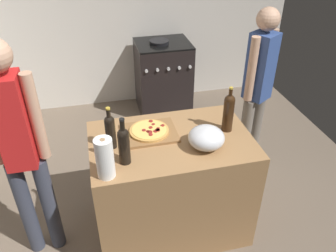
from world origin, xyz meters
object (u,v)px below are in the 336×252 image
object	(u,v)px
person_in_stripes	(20,147)
wine_bottle_amber	(229,111)
wine_bottle_clear	(110,130)
stove	(163,77)
pizza	(149,130)
mixing_bowl	(206,138)
person_in_red	(258,86)
wine_bottle_dark	(124,144)
paper_towel_roll	(105,158)

from	to	relation	value
person_in_stripes	wine_bottle_amber	bearing A→B (deg)	0.35
wine_bottle_clear	stove	distance (m)	2.16
wine_bottle_clear	person_in_stripes	world-z (taller)	person_in_stripes
wine_bottle_amber	wine_bottle_clear	xyz separation A→B (m)	(-0.86, -0.01, -0.02)
wine_bottle_clear	wine_bottle_amber	bearing A→B (deg)	0.95
wine_bottle_amber	person_in_stripes	xyz separation A→B (m)	(-1.45, -0.01, -0.06)
pizza	mixing_bowl	xyz separation A→B (m)	(0.35, -0.25, 0.05)
person_in_red	mixing_bowl	bearing A→B (deg)	-135.47
wine_bottle_dark	stove	bearing A→B (deg)	70.98
person_in_red	person_in_stripes	bearing A→B (deg)	-163.90
mixing_bowl	person_in_stripes	distance (m)	1.24
wine_bottle_clear	person_in_stripes	xyz separation A→B (m)	(-0.59, 0.01, -0.04)
stove	person_in_red	world-z (taller)	person_in_red
person_in_stripes	wine_bottle_clear	bearing A→B (deg)	-0.53
wine_bottle_dark	wine_bottle_clear	xyz separation A→B (m)	(-0.07, 0.19, -0.01)
wine_bottle_clear	person_in_red	distance (m)	1.50
mixing_bowl	wine_bottle_dark	xyz separation A→B (m)	(-0.57, -0.03, 0.07)
wine_bottle_dark	wine_bottle_amber	size ratio (longest dim) A/B	0.94
wine_bottle_amber	paper_towel_roll	bearing A→B (deg)	-161.44
person_in_red	wine_bottle_dark	bearing A→B (deg)	-149.76
mixing_bowl	person_in_stripes	size ratio (longest dim) A/B	0.15
stove	person_in_red	bearing A→B (deg)	-66.77
wine_bottle_amber	wine_bottle_clear	size ratio (longest dim) A/B	1.13
mixing_bowl	person_in_stripes	xyz separation A→B (m)	(-1.23, 0.16, 0.02)
mixing_bowl	wine_bottle_amber	distance (m)	0.29
paper_towel_roll	person_in_red	world-z (taller)	person_in_red
mixing_bowl	paper_towel_roll	size ratio (longest dim) A/B	0.91
paper_towel_roll	wine_bottle_clear	bearing A→B (deg)	78.33
paper_towel_roll	wine_bottle_dark	world-z (taller)	wine_bottle_dark
mixing_bowl	wine_bottle_amber	world-z (taller)	wine_bottle_amber
wine_bottle_clear	person_in_red	world-z (taller)	person_in_red
paper_towel_roll	wine_bottle_amber	xyz separation A→B (m)	(0.92, 0.31, 0.02)
wine_bottle_dark	wine_bottle_clear	world-z (taller)	wine_bottle_dark
mixing_bowl	wine_bottle_clear	distance (m)	0.66
wine_bottle_dark	person_in_stripes	distance (m)	0.69
person_in_stripes	person_in_red	bearing A→B (deg)	16.10
paper_towel_roll	person_in_red	distance (m)	1.68
mixing_bowl	person_in_red	xyz separation A→B (m)	(0.74, 0.73, -0.04)
paper_towel_roll	wine_bottle_amber	bearing A→B (deg)	18.56
stove	pizza	bearing A→B (deg)	-105.69
pizza	wine_bottle_amber	bearing A→B (deg)	-7.82
pizza	stove	size ratio (longest dim) A/B	0.31
mixing_bowl	wine_bottle_dark	distance (m)	0.57
wine_bottle_amber	wine_bottle_dark	bearing A→B (deg)	-165.54
wine_bottle_dark	person_in_red	size ratio (longest dim) A/B	0.21
mixing_bowl	wine_bottle_amber	bearing A→B (deg)	37.39
paper_towel_roll	stove	bearing A→B (deg)	68.84
stove	person_in_stripes	world-z (taller)	person_in_stripes
wine_bottle_dark	person_in_stripes	xyz separation A→B (m)	(-0.66, 0.20, -0.05)
pizza	person_in_stripes	xyz separation A→B (m)	(-0.87, -0.09, 0.07)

